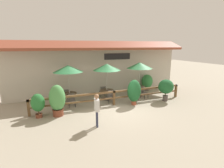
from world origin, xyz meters
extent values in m
plane|color=#9E937F|center=(0.00, 0.00, 0.00)|extent=(60.00, 60.00, 0.00)
cube|color=#BCB7A8|center=(0.00, 4.20, 1.80)|extent=(14.00, 0.40, 3.60)
cube|color=brown|center=(0.00, 3.65, 3.88)|extent=(14.28, 1.48, 0.70)
cube|color=black|center=(1.50, 3.97, 3.00)|extent=(2.25, 0.04, 0.49)
cube|color=brown|center=(0.00, 1.05, 0.89)|extent=(10.40, 0.14, 0.11)
cube|color=brown|center=(0.00, 1.05, 0.47)|extent=(10.40, 0.10, 0.09)
cube|color=brown|center=(-5.13, 1.05, 0.47)|extent=(0.14, 0.14, 0.95)
cube|color=brown|center=(0.00, 1.05, 0.47)|extent=(0.14, 0.14, 0.95)
cube|color=brown|center=(5.13, 1.05, 0.47)|extent=(0.14, 0.14, 0.95)
cylinder|color=#B7B2A8|center=(-2.68, 2.50, 1.11)|extent=(0.06, 0.06, 2.22)
cone|color=#33844C|center=(-2.68, 2.50, 2.38)|extent=(1.95, 1.95, 0.47)
sphere|color=#B2ADA3|center=(-2.68, 2.50, 2.61)|extent=(0.07, 0.07, 0.07)
cylinder|color=#4C3826|center=(-2.68, 2.50, 0.70)|extent=(1.00, 1.00, 0.05)
cylinder|color=#333333|center=(-2.68, 2.50, 0.34)|extent=(0.07, 0.07, 0.67)
cylinder|color=#333333|center=(-2.68, 2.50, 0.01)|extent=(0.55, 0.55, 0.03)
cube|color=#514C47|center=(-2.64, 1.74, 0.41)|extent=(0.44, 0.44, 0.05)
cube|color=#514C47|center=(-2.63, 1.93, 0.63)|extent=(0.40, 0.05, 0.40)
cylinder|color=#2D2D2D|center=(-2.84, 1.56, 0.19)|extent=(0.04, 0.04, 0.38)
cylinder|color=#2D2D2D|center=(-2.46, 1.54, 0.19)|extent=(0.04, 0.04, 0.38)
cylinder|color=#2D2D2D|center=(-2.82, 1.94, 0.19)|extent=(0.04, 0.04, 0.38)
cylinder|color=#2D2D2D|center=(-2.45, 1.92, 0.19)|extent=(0.04, 0.04, 0.38)
cube|color=#514C47|center=(-2.71, 3.26, 0.41)|extent=(0.51, 0.51, 0.05)
cube|color=#514C47|center=(-2.76, 3.08, 0.63)|extent=(0.40, 0.13, 0.40)
cylinder|color=#2D2D2D|center=(-2.48, 3.40, 0.19)|extent=(0.04, 0.04, 0.38)
cylinder|color=#2D2D2D|center=(-2.85, 3.49, 0.19)|extent=(0.04, 0.04, 0.38)
cylinder|color=#2D2D2D|center=(-2.58, 3.03, 0.19)|extent=(0.04, 0.04, 0.38)
cylinder|color=#2D2D2D|center=(-2.94, 3.12, 0.19)|extent=(0.04, 0.04, 0.38)
cylinder|color=#B7B2A8|center=(-0.02, 2.36, 1.11)|extent=(0.06, 0.06, 2.22)
cone|color=#33844C|center=(-0.02, 2.36, 2.38)|extent=(1.95, 1.95, 0.47)
sphere|color=#B2ADA3|center=(-0.02, 2.36, 2.61)|extent=(0.07, 0.07, 0.07)
cylinder|color=#4C3826|center=(-0.02, 2.36, 0.70)|extent=(1.00, 1.00, 0.05)
cylinder|color=#333333|center=(-0.02, 2.36, 0.34)|extent=(0.07, 0.07, 0.67)
cylinder|color=#333333|center=(-0.02, 2.36, 0.01)|extent=(0.55, 0.55, 0.03)
cube|color=#514C47|center=(0.00, 1.57, 0.41)|extent=(0.50, 0.50, 0.05)
cube|color=#514C47|center=(0.04, 1.76, 0.63)|extent=(0.40, 0.12, 0.40)
cylinder|color=#2D2D2D|center=(-0.23, 1.42, 0.19)|extent=(0.04, 0.04, 0.38)
cylinder|color=#2D2D2D|center=(0.15, 1.34, 0.19)|extent=(0.04, 0.04, 0.38)
cylinder|color=#2D2D2D|center=(-0.15, 1.80, 0.19)|extent=(0.04, 0.04, 0.38)
cylinder|color=#2D2D2D|center=(0.22, 1.72, 0.19)|extent=(0.04, 0.04, 0.38)
cube|color=#514C47|center=(-0.09, 3.15, 0.41)|extent=(0.46, 0.46, 0.05)
cube|color=#514C47|center=(-0.11, 2.96, 0.63)|extent=(0.40, 0.07, 0.40)
cylinder|color=#2D2D2D|center=(0.12, 3.32, 0.19)|extent=(0.04, 0.04, 0.38)
cylinder|color=#2D2D2D|center=(-0.26, 3.36, 0.19)|extent=(0.04, 0.04, 0.38)
cylinder|color=#2D2D2D|center=(0.08, 2.94, 0.19)|extent=(0.04, 0.04, 0.38)
cylinder|color=#2D2D2D|center=(-0.30, 2.98, 0.19)|extent=(0.04, 0.04, 0.38)
cylinder|color=#B7B2A8|center=(2.67, 2.41, 1.11)|extent=(0.06, 0.06, 2.22)
cone|color=#33844C|center=(2.67, 2.41, 2.38)|extent=(1.95, 1.95, 0.47)
sphere|color=#B2ADA3|center=(2.67, 2.41, 2.61)|extent=(0.07, 0.07, 0.07)
cylinder|color=#4C3826|center=(2.67, 2.41, 0.70)|extent=(1.00, 1.00, 0.05)
cylinder|color=#333333|center=(2.67, 2.41, 0.34)|extent=(0.07, 0.07, 0.67)
cylinder|color=#333333|center=(2.67, 2.41, 0.01)|extent=(0.55, 0.55, 0.03)
cube|color=#514C47|center=(2.72, 1.65, 0.41)|extent=(0.51, 0.51, 0.05)
cube|color=#514C47|center=(2.67, 1.83, 0.63)|extent=(0.40, 0.13, 0.40)
cylinder|color=#2D2D2D|center=(2.58, 1.41, 0.19)|extent=(0.04, 0.04, 0.38)
cylinder|color=#2D2D2D|center=(2.95, 1.51, 0.19)|extent=(0.04, 0.04, 0.38)
cylinder|color=#2D2D2D|center=(2.48, 1.78, 0.19)|extent=(0.04, 0.04, 0.38)
cylinder|color=#2D2D2D|center=(2.85, 1.88, 0.19)|extent=(0.04, 0.04, 0.38)
cube|color=#514C47|center=(2.75, 3.17, 0.41)|extent=(0.47, 0.47, 0.05)
cube|color=#514C47|center=(2.77, 2.98, 0.63)|extent=(0.40, 0.09, 0.40)
cylinder|color=#2D2D2D|center=(2.91, 3.39, 0.19)|extent=(0.04, 0.04, 0.38)
cylinder|color=#2D2D2D|center=(2.53, 3.34, 0.19)|extent=(0.04, 0.04, 0.38)
cylinder|color=#2D2D2D|center=(2.96, 3.01, 0.19)|extent=(0.04, 0.04, 0.38)
cylinder|color=#2D2D2D|center=(2.58, 2.96, 0.19)|extent=(0.04, 0.04, 0.38)
cylinder|color=brown|center=(-4.62, 0.63, 0.11)|extent=(0.34, 0.34, 0.22)
cylinder|color=brown|center=(-4.62, 0.63, 0.20)|extent=(0.36, 0.36, 0.04)
cylinder|color=brown|center=(-4.62, 0.63, 0.37)|extent=(0.06, 0.06, 0.30)
ellipsoid|color=#287033|center=(-4.62, 0.63, 0.85)|extent=(0.73, 0.65, 0.99)
cylinder|color=#564C47|center=(3.74, 0.52, 0.20)|extent=(0.35, 0.35, 0.39)
cylinder|color=#564C47|center=(3.74, 0.52, 0.37)|extent=(0.38, 0.38, 0.04)
cylinder|color=brown|center=(3.74, 0.52, 0.55)|extent=(0.06, 0.06, 0.30)
ellipsoid|color=#1E5B2D|center=(3.74, 0.52, 1.04)|extent=(1.10, 0.99, 1.01)
cylinder|color=#9E4C33|center=(1.24, 0.59, 0.16)|extent=(0.32, 0.32, 0.32)
cylinder|color=#9E4C33|center=(1.24, 0.59, 0.30)|extent=(0.35, 0.35, 0.04)
ellipsoid|color=#1E5B2D|center=(1.24, 0.59, 0.95)|extent=(0.91, 0.81, 1.48)
cylinder|color=brown|center=(-3.61, 0.53, 0.20)|extent=(0.58, 0.58, 0.39)
cylinder|color=brown|center=(-3.61, 0.53, 0.37)|extent=(0.63, 0.63, 0.04)
ellipsoid|color=#4C934C|center=(-3.61, 0.53, 1.03)|extent=(0.88, 0.79, 1.49)
cylinder|color=#564C47|center=(4.15, 3.55, 0.15)|extent=(0.38, 0.38, 0.30)
cylinder|color=#564C47|center=(4.15, 3.55, 0.28)|extent=(0.41, 0.41, 0.04)
ellipsoid|color=#338442|center=(4.15, 3.55, 0.81)|extent=(0.99, 0.89, 1.20)
cylinder|color=#2D334C|center=(-1.99, -1.68, 0.41)|extent=(0.09, 0.09, 0.82)
cylinder|color=#2D334C|center=(-1.96, -1.52, 0.41)|extent=(0.09, 0.09, 0.82)
cube|color=silver|center=(-1.98, -1.60, 1.11)|extent=(0.26, 0.47, 0.58)
cylinder|color=silver|center=(-2.01, -1.85, 1.11)|extent=(0.07, 0.07, 0.55)
cylinder|color=silver|center=(-1.94, -1.35, 1.11)|extent=(0.07, 0.07, 0.55)
sphere|color=#9E704C|center=(-1.98, -1.60, 1.53)|extent=(0.22, 0.22, 0.22)
camera|label=1|loc=(-4.22, -9.17, 3.86)|focal=28.00mm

